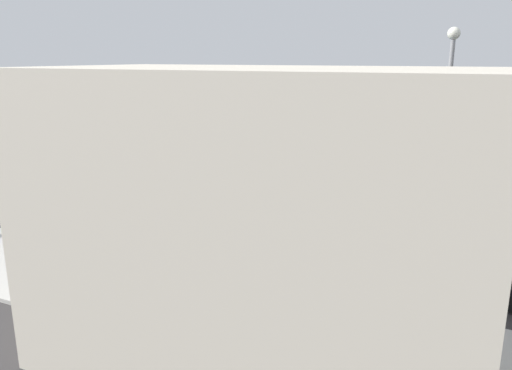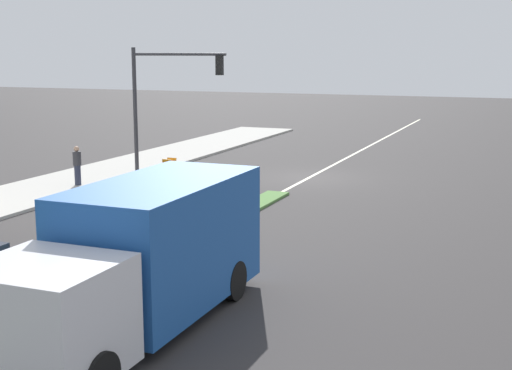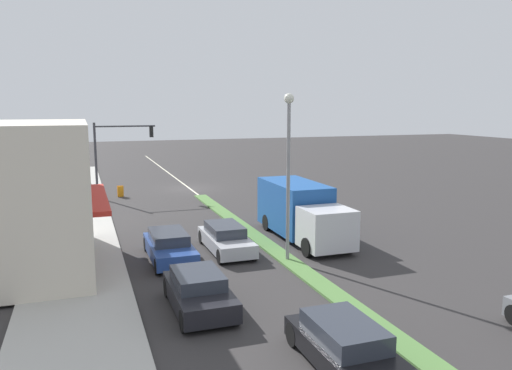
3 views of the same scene
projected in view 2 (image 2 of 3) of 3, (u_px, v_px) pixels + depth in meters
name	position (u px, v px, depth m)	size (l,w,h in m)	color
ground_plane	(55.00, 311.00, 15.39)	(160.00, 160.00, 0.00)	#333030
lane_marking_center	(309.00, 177.00, 31.80)	(0.16, 60.00, 0.01)	beige
traffic_signal_main	(163.00, 89.00, 31.33)	(4.59, 0.34, 5.60)	#333338
pedestrian	(77.00, 165.00, 29.21)	(0.34, 0.34, 1.61)	#282D42
warning_aframe_sign	(169.00, 168.00, 31.84)	(0.45, 0.53, 0.84)	orange
delivery_truck	(141.00, 257.00, 14.30)	(2.44, 7.50, 2.87)	silver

